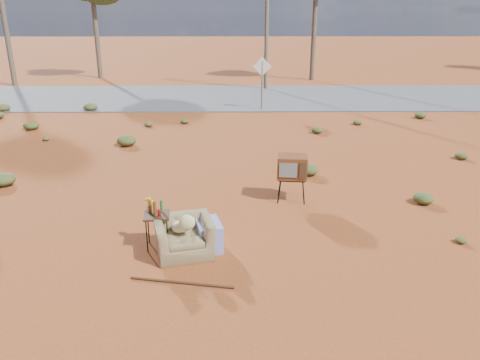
{
  "coord_description": "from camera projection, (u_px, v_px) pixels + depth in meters",
  "views": [
    {
      "loc": [
        0.4,
        -7.61,
        3.99
      ],
      "look_at": [
        0.49,
        1.14,
        0.8
      ],
      "focal_mm": 35.0,
      "sensor_mm": 36.0,
      "label": 1
    }
  ],
  "objects": [
    {
      "name": "rusty_bar",
      "position": [
        182.0,
        283.0,
        7.23
      ],
      "size": [
        1.63,
        0.34,
        0.04
      ],
      "primitive_type": "cylinder",
      "rotation": [
        0.0,
        1.57,
        -0.18
      ],
      "color": "#522D15",
      "rests_on": "ground"
    },
    {
      "name": "side_table",
      "position": [
        155.0,
        213.0,
        8.16
      ],
      "size": [
        0.48,
        0.48,
        0.9
      ],
      "rotation": [
        0.0,
        0.0,
        0.1
      ],
      "color": "#3C2416",
      "rests_on": "ground"
    },
    {
      "name": "road_sign",
      "position": [
        262.0,
        74.0,
        19.29
      ],
      "size": [
        0.78,
        0.06,
        2.19
      ],
      "color": "brown",
      "rests_on": "ground"
    },
    {
      "name": "utility_pole_center",
      "position": [
        267.0,
        6.0,
        23.55
      ],
      "size": [
        1.4,
        0.2,
        8.0
      ],
      "color": "brown",
      "rests_on": "ground"
    },
    {
      "name": "tv_unit",
      "position": [
        292.0,
        168.0,
        10.17
      ],
      "size": [
        0.69,
        0.58,
        1.03
      ],
      "rotation": [
        0.0,
        0.0,
        -0.11
      ],
      "color": "black",
      "rests_on": "ground"
    },
    {
      "name": "scrub_patch",
      "position": [
        190.0,
        162.0,
        12.6
      ],
      "size": [
        17.49,
        8.07,
        0.33
      ],
      "color": "#4D5625",
      "rests_on": "ground"
    },
    {
      "name": "ground",
      "position": [
        214.0,
        243.0,
        8.52
      ],
      "size": [
        140.0,
        140.0,
        0.0
      ],
      "primitive_type": "plane",
      "color": "#963F1E",
      "rests_on": "ground"
    },
    {
      "name": "highway",
      "position": [
        227.0,
        97.0,
        22.6
      ],
      "size": [
        140.0,
        7.0,
        0.04
      ],
      "primitive_type": "cube",
      "color": "#565659",
      "rests_on": "ground"
    },
    {
      "name": "armchair",
      "position": [
        188.0,
        232.0,
        8.05
      ],
      "size": [
        1.24,
        0.99,
        0.85
      ],
      "rotation": [
        0.0,
        0.0,
        0.25
      ],
      "color": "olive",
      "rests_on": "ground"
    }
  ]
}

